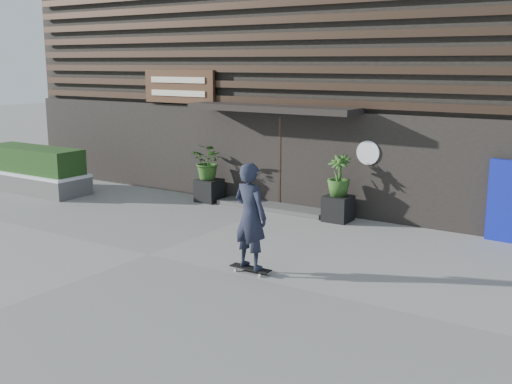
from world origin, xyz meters
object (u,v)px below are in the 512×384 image
Objects in this scene: planter_pot_left at (209,190)px; planter_pot_right at (338,208)px; skateboarder at (250,216)px; raised_bed at (35,183)px.

planter_pot_left is 1.00× the size of planter_pot_right.
planter_pot_right is at bearing 94.66° from skateboarder.
skateboarder reaches higher than planter_pot_right.
planter_pot_left is 3.80m from planter_pot_right.
planter_pot_right reaches higher than raised_bed.
planter_pot_right is 4.26m from skateboarder.
skateboarder is at bearing -85.34° from planter_pot_right.
planter_pot_left is 0.17× the size of raised_bed.
planter_pot_left and planter_pot_right have the same top height.
raised_bed is (-5.03, -1.68, -0.05)m from planter_pot_left.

